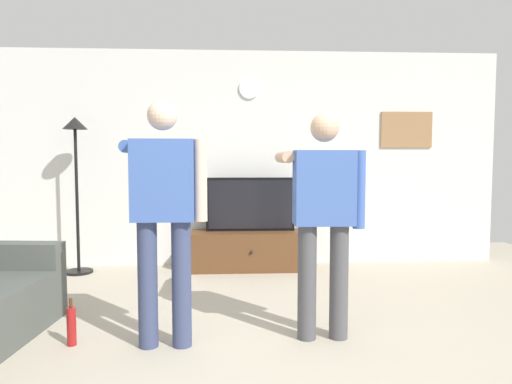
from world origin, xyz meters
TOP-DOWN VIEW (x-y plane):
  - ground_plane at (0.00, 0.00)m, footprint 8.40×8.40m
  - back_wall at (0.00, 2.95)m, footprint 6.40×0.10m
  - tv_stand at (0.02, 2.60)m, footprint 1.45×0.48m
  - television at (0.02, 2.65)m, footprint 1.08×0.07m
  - wall_clock at (0.02, 2.89)m, footprint 0.26×0.03m
  - framed_picture at (2.03, 2.90)m, footprint 0.66×0.04m
  - floor_lamp at (-2.02, 2.53)m, footprint 0.32×0.32m
  - person_standing_nearer_lamp at (-0.70, 0.32)m, footprint 0.62×0.78m
  - person_standing_nearer_couch at (0.46, 0.40)m, footprint 0.62×0.78m
  - beverage_bottle at (-1.38, 0.35)m, footprint 0.07×0.07m

SIDE VIEW (x-z plane):
  - ground_plane at x=0.00m, z-range 0.00..0.00m
  - beverage_bottle at x=-1.38m, z-range -0.03..0.32m
  - tv_stand at x=0.02m, z-range 0.00..0.47m
  - television at x=0.02m, z-range 0.47..1.12m
  - person_standing_nearer_couch at x=0.46m, z-range 0.12..1.80m
  - person_standing_nearer_lamp at x=-0.70m, z-range 0.13..1.89m
  - floor_lamp at x=-2.02m, z-range 0.40..2.23m
  - back_wall at x=0.00m, z-range 0.00..2.70m
  - framed_picture at x=2.03m, z-range 1.50..1.95m
  - wall_clock at x=0.02m, z-range 2.10..2.36m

